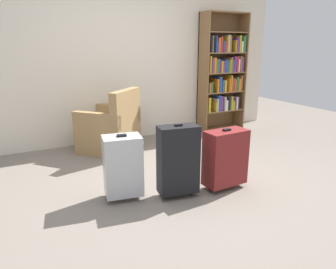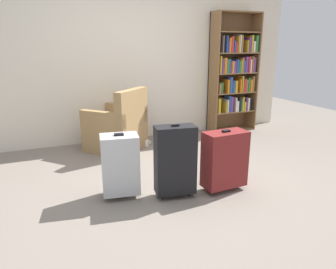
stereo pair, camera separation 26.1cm
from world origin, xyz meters
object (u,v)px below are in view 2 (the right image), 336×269
at_px(armchair, 118,128).
at_px(suitcase_black, 175,160).
at_px(suitcase_silver, 120,164).
at_px(bookshelf, 234,73).
at_px(suitcase_dark_red, 225,159).
at_px(mug, 146,143).

height_order(armchair, suitcase_black, armchair).
xyz_separation_m(armchair, suitcase_black, (0.16, -1.70, 0.08)).
bearing_deg(armchair, suitcase_silver, -102.83).
relative_size(bookshelf, armchair, 2.05).
bearing_deg(suitcase_dark_red, suitcase_silver, 165.74).
xyz_separation_m(armchair, suitcase_silver, (-0.34, -1.49, 0.03)).
xyz_separation_m(bookshelf, suitcase_silver, (-2.51, -1.81, -0.66)).
bearing_deg(bookshelf, armchair, -171.75).
bearing_deg(suitcase_black, mug, 81.18).
bearing_deg(suitcase_dark_red, mug, 99.09).
height_order(armchair, mug, armchair).
xyz_separation_m(suitcase_dark_red, suitcase_silver, (-1.04, 0.27, 0.00)).
bearing_deg(mug, suitcase_dark_red, -80.91).
bearing_deg(mug, armchair, 177.93).
bearing_deg(suitcase_black, bookshelf, 45.18).
height_order(armchair, suitcase_dark_red, armchair).
height_order(bookshelf, mug, bookshelf).
height_order(bookshelf, suitcase_silver, bookshelf).
height_order(armchair, suitcase_silver, armchair).
bearing_deg(armchair, suitcase_dark_red, -68.15).
xyz_separation_m(bookshelf, suitcase_black, (-2.00, -2.02, -0.62)).
bearing_deg(armchair, suitcase_black, -84.48).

